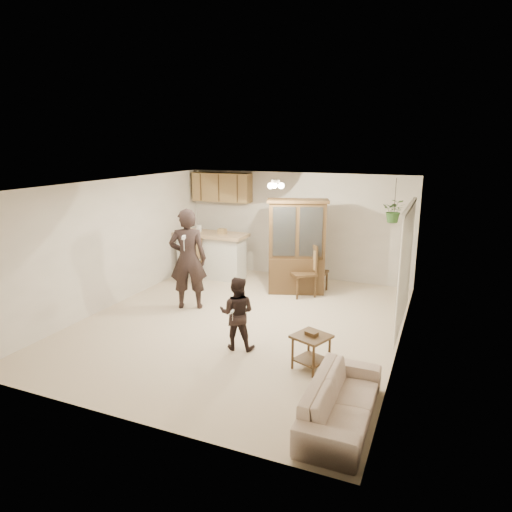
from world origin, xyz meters
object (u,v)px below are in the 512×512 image
at_px(sofa, 342,393).
at_px(chair_bar, 192,271).
at_px(chair_hutch_left, 302,281).
at_px(chair_hutch_right, 316,279).
at_px(side_table, 311,351).
at_px(adult, 188,263).
at_px(child, 237,308).
at_px(china_hutch, 297,247).

distance_m(sofa, chair_bar, 5.95).
distance_m(chair_hutch_left, chair_hutch_right, 0.43).
bearing_deg(side_table, chair_bar, 141.66).
distance_m(chair_bar, chair_hutch_left, 2.63).
distance_m(side_table, chair_hutch_left, 3.24).
height_order(adult, child, adult).
bearing_deg(adult, child, 117.91).
bearing_deg(side_table, chair_hutch_left, 109.38).
relative_size(china_hutch, chair_bar, 1.98).
height_order(china_hutch, side_table, china_hutch).
xyz_separation_m(chair_bar, chair_hutch_left, (2.63, 0.13, 0.02)).
bearing_deg(sofa, chair_bar, 46.87).
relative_size(sofa, chair_hutch_left, 1.69).
bearing_deg(chair_bar, child, -65.24).
bearing_deg(adult, side_table, 128.83).
relative_size(side_table, chair_hutch_left, 0.55).
height_order(china_hutch, chair_hutch_left, china_hutch).
bearing_deg(adult, chair_bar, -85.14).
xyz_separation_m(chair_hutch_left, chair_hutch_right, (0.21, 0.37, -0.04)).
height_order(sofa, adult, adult).
bearing_deg(chair_bar, china_hutch, -9.79).
height_order(china_hutch, chair_bar, china_hutch).
bearing_deg(sofa, adult, 53.60).
distance_m(china_hutch, chair_hutch_right, 0.85).
xyz_separation_m(china_hutch, side_table, (1.27, -3.24, -0.73)).
height_order(adult, chair_hutch_left, adult).
bearing_deg(side_table, adult, 152.74).
distance_m(child, chair_hutch_left, 2.88).
distance_m(sofa, chair_hutch_right, 4.78).
height_order(china_hutch, chair_hutch_right, china_hutch).
distance_m(side_table, chair_bar, 4.72).
relative_size(adult, chair_bar, 1.76).
bearing_deg(chair_hutch_left, chair_hutch_right, 110.18).
bearing_deg(child, adult, -49.50).
xyz_separation_m(sofa, chair_hutch_left, (-1.76, 4.15, -0.05)).
bearing_deg(adult, chair_hutch_right, -160.77).
relative_size(child, china_hutch, 0.67).
bearing_deg(china_hutch, chair_hutch_right, 6.36).
xyz_separation_m(child, chair_hutch_left, (0.19, 2.85, -0.36)).
bearing_deg(chair_bar, sofa, -59.54).
bearing_deg(chair_hutch_left, child, -44.48).
distance_m(adult, chair_hutch_left, 2.48).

